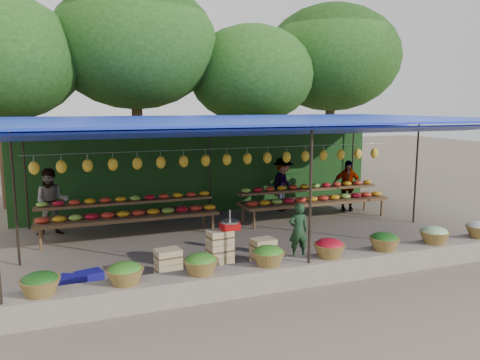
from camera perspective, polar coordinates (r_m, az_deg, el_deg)
name	(u,v)px	position (r m, az deg, el deg)	size (l,w,h in m)	color
ground	(247,240)	(10.94, 0.87, -7.38)	(60.00, 60.00, 0.00)	#685C4C
stone_curb	(304,271)	(8.52, 7.85, -10.93)	(10.60, 0.55, 0.40)	#6E6358
stall_canopy	(246,124)	(10.56, 0.78, 6.79)	(10.80, 6.60, 2.82)	black
produce_baskets	(300,252)	(8.35, 7.29, -8.68)	(8.98, 0.58, 0.34)	brown
netting_backdrop	(207,170)	(13.60, -4.03, 1.24)	(10.60, 0.06, 2.50)	#1F4619
tree_row	(195,58)	(16.51, -5.49, 14.62)	(16.51, 5.50, 7.12)	#352713
fruit_table_left	(129,211)	(11.46, -13.37, -3.73)	(4.21, 0.95, 0.93)	brown
fruit_table_right	(313,197)	(13.05, 8.95, -2.04)	(4.21, 0.95, 0.93)	brown
crate_counter	(219,254)	(9.00, -2.62, -8.99)	(2.39, 0.39, 0.77)	tan
weighing_scale	(230,225)	(8.92, -1.24, -5.47)	(0.36, 0.36, 0.38)	red
vendor_seated	(298,230)	(9.70, 7.12, -6.12)	(0.41, 0.27, 1.14)	#1B3D1F
customer_left	(52,202)	(12.11, -21.96, -2.50)	(0.79, 0.61, 1.62)	slate
customer_mid	(283,184)	(13.89, 5.29, -0.48)	(1.04, 0.60, 1.60)	slate
customer_right	(347,185)	(14.20, 12.91, -0.66)	(0.88, 0.37, 1.51)	slate
blue_crate_front	(72,285)	(8.47, -19.78, -11.94)	(0.47, 0.34, 0.28)	navy
blue_crate_back	(89,279)	(8.69, -17.90, -11.37)	(0.43, 0.31, 0.26)	navy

